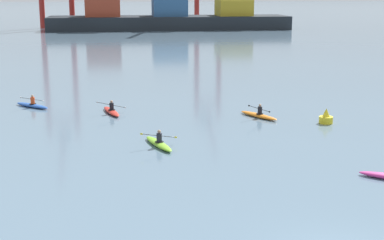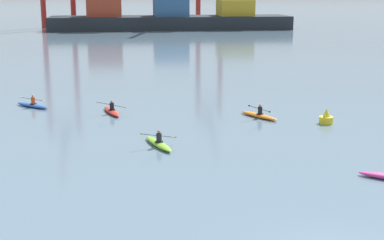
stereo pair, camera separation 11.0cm
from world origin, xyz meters
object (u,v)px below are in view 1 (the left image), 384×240
container_barge (167,18)px  kayak_blue (32,105)px  channel_buoy (326,118)px  kayak_orange (259,115)px  kayak_lime (159,143)px  kayak_red (111,111)px

container_barge → kayak_blue: bearing=-102.1°
channel_buoy → kayak_orange: size_ratio=0.31×
container_barge → kayak_lime: bearing=-95.4°
kayak_orange → kayak_red: size_ratio=0.94×
container_barge → kayak_orange: (-1.45, -86.34, -2.39)m
container_barge → kayak_orange: container_barge is taller
kayak_blue → kayak_orange: bearing=-19.2°
channel_buoy → kayak_lime: size_ratio=0.29×
channel_buoy → kayak_blue: size_ratio=0.34×
kayak_orange → kayak_blue: size_ratio=1.11×
channel_buoy → kayak_red: bearing=160.7°
container_barge → kayak_orange: bearing=-91.0°
kayak_orange → kayak_lime: bearing=-139.9°
kayak_orange → kayak_red: (-10.01, 2.64, -0.00)m
container_barge → kayak_red: container_barge is taller
kayak_orange → kayak_blue: kayak_orange is taller
container_barge → kayak_lime: size_ratio=15.25×
container_barge → kayak_red: size_ratio=15.17×
channel_buoy → kayak_lime: channel_buoy is taller
kayak_red → channel_buoy: bearing=-19.3°
container_barge → kayak_orange: 86.39m
container_barge → kayak_orange: size_ratio=16.11×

